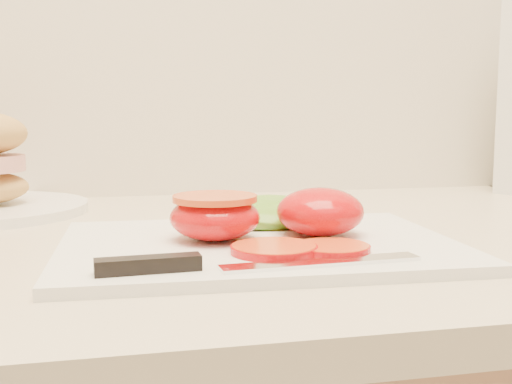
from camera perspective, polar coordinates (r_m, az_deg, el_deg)
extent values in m
cube|color=silver|center=(0.61, 0.21, -4.80)|extent=(0.38, 0.28, 0.01)
ellipsoid|color=red|center=(0.63, 5.72, -1.75)|extent=(0.09, 0.09, 0.05)
ellipsoid|color=red|center=(0.61, -3.67, -2.28)|extent=(0.09, 0.09, 0.04)
cylinder|color=#D24513|center=(0.60, -3.68, -0.55)|extent=(0.08, 0.08, 0.01)
cylinder|color=#D04B22|center=(0.56, 1.61, -5.08)|extent=(0.07, 0.07, 0.01)
cylinder|color=#D04B22|center=(0.57, 6.79, -4.95)|extent=(0.06, 0.06, 0.01)
ellipsoid|color=#73B530|center=(0.69, 1.47, -1.83)|extent=(0.14, 0.12, 0.03)
cube|color=silver|center=(0.52, 5.86, -6.26)|extent=(0.17, 0.03, 0.00)
cube|color=black|center=(0.50, -9.56, -6.37)|extent=(0.08, 0.02, 0.01)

